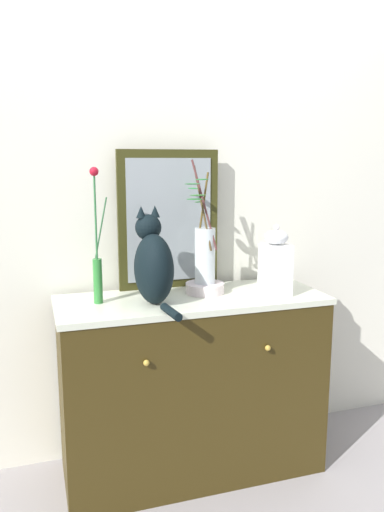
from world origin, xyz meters
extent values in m
plane|color=gray|center=(0.00, 0.00, 0.00)|extent=(6.00, 6.00, 0.00)
cube|color=silver|center=(0.00, 0.29, 1.30)|extent=(4.40, 0.08, 2.60)
cube|color=#362A0E|center=(0.00, 0.00, 0.39)|extent=(1.13, 0.43, 0.79)
cube|color=beige|center=(0.00, 0.00, 0.80)|extent=(1.16, 0.44, 0.02)
sphere|color=#B79338|center=(-0.25, -0.23, 0.63)|extent=(0.02, 0.02, 0.02)
sphere|color=#B79338|center=(0.25, -0.23, 0.63)|extent=(0.02, 0.02, 0.02)
cube|color=#313011|center=(-0.05, 0.20, 1.13)|extent=(0.46, 0.03, 0.63)
cube|color=gray|center=(-0.05, 0.18, 1.13)|extent=(0.39, 0.01, 0.55)
ellipsoid|color=black|center=(-0.18, -0.05, 0.96)|extent=(0.18, 0.24, 0.29)
sphere|color=black|center=(-0.18, 0.02, 1.12)|extent=(0.11, 0.11, 0.11)
cone|color=black|center=(-0.21, 0.01, 1.19)|extent=(0.04, 0.04, 0.05)
cone|color=black|center=(-0.15, 0.02, 1.19)|extent=(0.04, 0.04, 0.05)
cylinder|color=black|center=(-0.16, -0.23, 0.83)|extent=(0.05, 0.16, 0.03)
cylinder|color=#2F7A33|center=(-0.40, 0.03, 0.91)|extent=(0.04, 0.04, 0.19)
cylinder|color=#2B6737|center=(-0.40, 0.03, 1.16)|extent=(0.01, 0.01, 0.33)
sphere|color=#AF1324|center=(-0.40, 0.03, 1.35)|extent=(0.04, 0.04, 0.04)
cylinder|color=#2C5F36|center=(-0.38, 0.03, 1.12)|extent=(0.06, 0.01, 0.25)
cylinder|color=silver|center=(0.07, 0.05, 0.84)|extent=(0.17, 0.17, 0.05)
cylinder|color=silver|center=(0.07, 0.05, 0.98)|extent=(0.09, 0.09, 0.25)
cylinder|color=#542E2D|center=(0.07, 0.03, 1.20)|extent=(0.10, 0.06, 0.39)
ellipsoid|color=#34702E|center=(0.02, -0.01, 1.25)|extent=(0.07, 0.04, 0.01)
ellipsoid|color=#286E33|center=(0.02, -0.06, 1.32)|extent=(0.08, 0.06, 0.01)
cylinder|color=#48391E|center=(0.06, 0.04, 1.19)|extent=(0.06, 0.09, 0.36)
ellipsoid|color=#266E2E|center=(0.01, -0.01, 1.23)|extent=(0.08, 0.06, 0.01)
ellipsoid|color=#286231|center=(0.01, 0.01, 1.30)|extent=(0.07, 0.04, 0.01)
cylinder|color=#4E3E1A|center=(0.07, 0.06, 1.17)|extent=(0.07, 0.03, 0.34)
ellipsoid|color=#305D36|center=(0.06, 0.09, 1.21)|extent=(0.07, 0.08, 0.01)
ellipsoid|color=#237132|center=(0.05, 0.13, 1.27)|extent=(0.06, 0.08, 0.01)
cube|color=white|center=(0.36, -0.08, 0.92)|extent=(0.11, 0.11, 0.22)
ellipsoid|color=white|center=(0.36, -0.08, 1.07)|extent=(0.10, 0.10, 0.06)
sphere|color=white|center=(0.36, -0.08, 1.11)|extent=(0.02, 0.02, 0.02)
camera|label=1|loc=(-0.64, -2.01, 1.39)|focal=35.51mm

